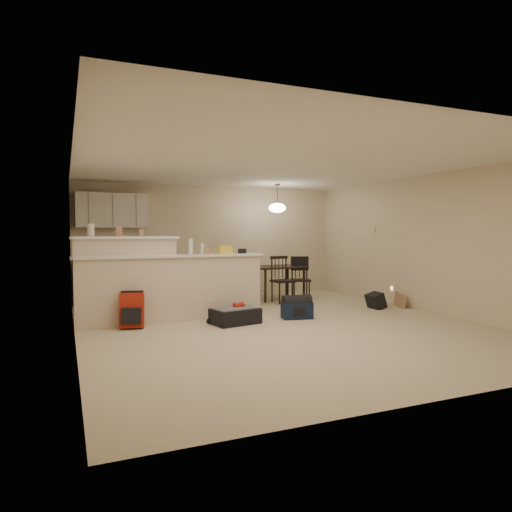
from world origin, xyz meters
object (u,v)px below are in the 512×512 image
dining_chair_far (301,279)px  navy_duffel (297,310)px  suitcase (235,316)px  dining_table (277,270)px  black_daypack (376,301)px  red_backpack (132,311)px  dining_chair_near (283,280)px  pendant_lamp (277,207)px

dining_chair_far → navy_duffel: size_ratio=1.81×
navy_duffel → suitcase: bearing=-168.7°
dining_table → black_daypack: 2.27m
dining_table → red_backpack: bearing=-159.1°
dining_chair_near → suitcase: (-1.65, -1.64, -0.36)m
dining_chair_far → black_daypack: bearing=-44.3°
red_backpack → pendant_lamp: bearing=42.1°
dining_table → suitcase: bearing=-137.6°
black_daypack → dining_table: bearing=35.7°
suitcase → dining_chair_near: bearing=32.9°
dining_chair_far → suitcase: 2.90m
dining_chair_near → red_backpack: dining_chair_near is taller
navy_duffel → red_backpack: bearing=-175.5°
dining_chair_near → black_daypack: (1.31, -1.34, -0.33)m
pendant_lamp → black_daypack: 2.89m
pendant_lamp → red_backpack: 4.20m
pendant_lamp → suitcase: 3.38m
red_backpack → navy_duffel: 2.69m
pendant_lamp → suitcase: size_ratio=0.85×
dining_table → red_backpack: 3.84m
dining_table → red_backpack: dining_table is taller
dining_chair_near → dining_chair_far: (0.54, 0.23, -0.03)m
dining_table → black_daypack: size_ratio=3.80×
pendant_lamp → red_backpack: bearing=-150.6°
pendant_lamp → navy_duffel: pendant_lamp is taller
dining_chair_far → navy_duffel: bearing=-100.6°
dining_table → suitcase: (-1.78, -2.19, -0.51)m
pendant_lamp → suitcase: pendant_lamp is taller
navy_duffel → black_daypack: black_daypack is taller
pendant_lamp → navy_duffel: size_ratio=1.24×
suitcase → red_backpack: 1.59m
suitcase → navy_duffel: navy_duffel is taller
dining_chair_near → suitcase: 2.36m
dining_table → dining_chair_near: dining_chair_near is taller
dining_chair_far → red_backpack: size_ratio=1.72×
red_backpack → navy_duffel: (2.67, -0.30, -0.13)m
suitcase → red_backpack: bearing=156.9°
pendant_lamp → dining_chair_near: pendant_lamp is taller
dining_table → dining_chair_near: (-0.12, -0.54, -0.15)m
dining_chair_near → dining_chair_far: size_ratio=1.06×
pendant_lamp → dining_chair_near: size_ratio=0.65×
dining_chair_far → dining_table: bearing=162.2°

